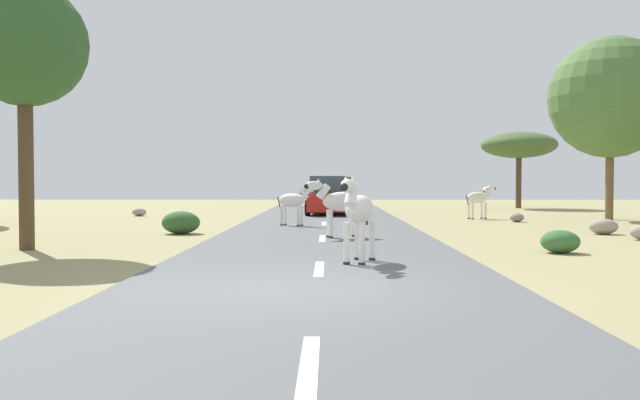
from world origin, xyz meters
The scene contains 17 objects.
ground_plane centered at (0.00, 0.00, 0.00)m, with size 90.00×90.00×0.00m, color #998E60.
road centered at (0.30, 0.00, 0.03)m, with size 6.00×64.00×0.05m, color #56595B.
lane_markings centered at (0.30, -1.00, 0.05)m, with size 0.16×56.00×0.01m.
zebra_0 centered at (1.02, 2.84, 1.03)m, with size 0.82×1.68×1.64m.
zebra_1 centered at (0.75, 8.35, 1.00)m, with size 1.67×0.68×1.60m.
zebra_2 centered at (6.67, 17.81, 0.86)m, with size 1.44×0.87×1.44m.
zebra_3 centered at (-0.72, 12.94, 0.90)m, with size 1.41×0.85×1.42m.
car_0 centered at (0.89, 28.37, 0.85)m, with size 2.05×4.35×1.74m.
car_1 centered at (0.51, 20.57, 0.85)m, with size 2.17×4.42×1.74m.
tree_1 centered at (-6.45, 5.54, 4.65)m, with size 2.83×2.83×6.11m.
tree_2 centered at (11.84, 17.37, 4.93)m, with size 4.88×4.88×7.38m.
tree_6 centered at (11.39, 28.53, 3.60)m, with size 4.28×4.28×4.37m.
bush_1 centered at (5.54, 5.02, 0.25)m, with size 0.85×0.76×0.51m, color #386633.
bush_3 centered at (-3.93, 10.07, 0.34)m, with size 1.13×1.02×0.68m, color #2D5628.
rock_0 centered at (-7.99, 19.81, 0.18)m, with size 0.64×0.46×0.36m, color gray.
rock_1 centered at (8.59, 10.09, 0.23)m, with size 0.84×0.65×0.46m, color gray.
rock_3 centered at (7.70, 15.89, 0.17)m, with size 0.52×0.55×0.34m, color gray.
Camera 1 is at (0.46, -9.43, 1.59)m, focal length 37.01 mm.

